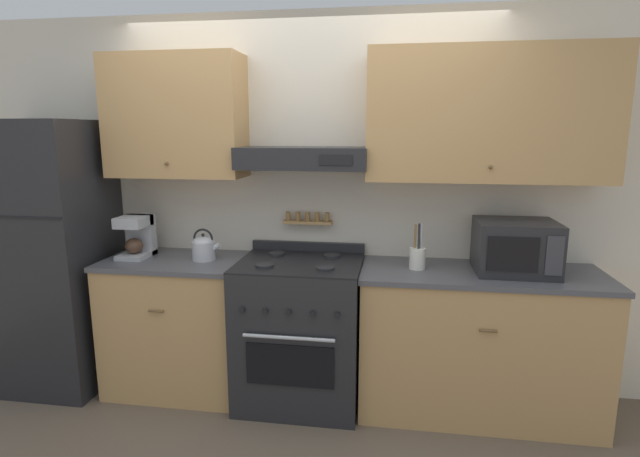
% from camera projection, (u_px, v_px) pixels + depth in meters
% --- Properties ---
extents(ground_plane, '(16.00, 16.00, 0.00)m').
position_uv_depth(ground_plane, '(292.00, 421.00, 3.11)').
color(ground_plane, brown).
extents(wall_back, '(5.20, 0.46, 2.55)m').
position_uv_depth(wall_back, '(327.00, 173.00, 3.35)').
color(wall_back, beige).
rests_on(wall_back, ground_plane).
extents(counter_left, '(0.93, 0.62, 0.93)m').
position_uv_depth(counter_left, '(179.00, 323.00, 3.45)').
color(counter_left, tan).
rests_on(counter_left, ground_plane).
extents(counter_right, '(1.48, 0.62, 0.93)m').
position_uv_depth(counter_right, '(478.00, 342.00, 3.15)').
color(counter_right, tan).
rests_on(counter_right, ground_plane).
extents(stove_range, '(0.79, 0.68, 1.02)m').
position_uv_depth(stove_range, '(300.00, 331.00, 3.29)').
color(stove_range, '#232326').
rests_on(stove_range, ground_plane).
extents(refrigerator, '(0.74, 0.69, 1.85)m').
position_uv_depth(refrigerator, '(51.00, 256.00, 3.45)').
color(refrigerator, '#232326').
rests_on(refrigerator, ground_plane).
extents(tea_kettle, '(0.20, 0.15, 0.21)m').
position_uv_depth(tea_kettle, '(204.00, 247.00, 3.32)').
color(tea_kettle, '#B7B7BC').
rests_on(tea_kettle, counter_left).
extents(coffee_maker, '(0.18, 0.25, 0.28)m').
position_uv_depth(coffee_maker, '(137.00, 235.00, 3.41)').
color(coffee_maker, '#ADAFB5').
rests_on(coffee_maker, counter_left).
extents(microwave, '(0.47, 0.40, 0.32)m').
position_uv_depth(microwave, '(515.00, 247.00, 3.02)').
color(microwave, '#232326').
rests_on(microwave, counter_right).
extents(utensil_crock, '(0.10, 0.10, 0.29)m').
position_uv_depth(utensil_crock, '(417.00, 257.00, 3.11)').
color(utensil_crock, silver).
rests_on(utensil_crock, counter_right).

